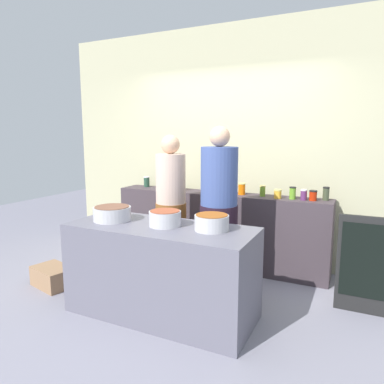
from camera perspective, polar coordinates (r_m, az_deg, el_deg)
name	(u,v)px	position (r m, az deg, el deg)	size (l,w,h in m)	color
ground	(177,300)	(3.74, -2.44, -16.91)	(12.00, 12.00, 0.00)	gray
storefront_wall	(229,146)	(4.68, 5.90, 7.40)	(4.80, 0.12, 3.00)	#B0AC87
display_shelf	(218,229)	(4.51, 4.16, -5.99)	(2.70, 0.36, 0.93)	#3C3239
prep_table	(161,271)	(3.33, -4.98, -12.44)	(1.70, 0.70, 0.84)	slate
preserve_jar_0	(147,182)	(4.96, -7.28, 1.67)	(0.08, 0.08, 0.14)	#244433
preserve_jar_1	(181,185)	(4.62, -1.77, 1.13)	(0.08, 0.08, 0.14)	orange
preserve_jar_2	(242,189)	(4.32, 7.98, 0.50)	(0.09, 0.09, 0.14)	#E2600B
preserve_jar_3	(263,191)	(4.25, 11.24, 0.19)	(0.07, 0.07, 0.13)	olive
preserve_jar_4	(278,194)	(4.14, 13.57, -0.29)	(0.09, 0.09, 0.10)	gold
preserve_jar_5	(293,193)	(4.13, 15.83, -0.15)	(0.07, 0.07, 0.14)	#609628
preserve_jar_6	(304,195)	(4.11, 17.47, -0.41)	(0.07, 0.07, 0.12)	#582A5C
preserve_jar_7	(313,195)	(4.11, 18.84, -0.52)	(0.09, 0.09, 0.11)	#B2230A
preserve_jar_8	(326,194)	(4.17, 20.69, -0.24)	(0.07, 0.07, 0.15)	#3C442E
cooking_pot_left	(112,213)	(3.46, -12.68, -3.38)	(0.35, 0.35, 0.14)	#B7B7BC
cooking_pot_center	(165,218)	(3.18, -4.34, -4.24)	(0.29, 0.29, 0.14)	#B7B7BC
cooking_pot_right	(212,222)	(3.04, 3.18, -4.90)	(0.29, 0.29, 0.14)	#B7B7BC
cook_with_tongs	(171,215)	(4.01, -3.39, -3.75)	(0.34, 0.34, 1.64)	brown
cook_in_cap	(219,221)	(3.62, 4.30, -4.65)	(0.38, 0.38, 1.73)	black
bread_crate	(53,276)	(4.28, -21.38, -12.50)	(0.45, 0.30, 0.21)	#8F6B4C
chalkboard_sign	(363,265)	(3.68, 25.77, -10.45)	(0.46, 0.05, 0.92)	black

